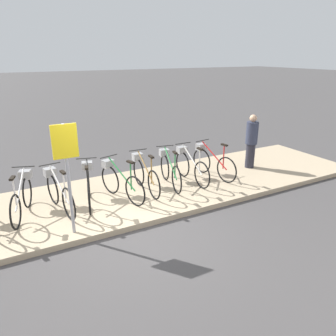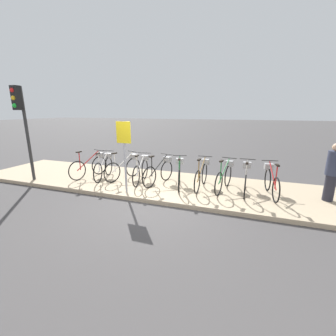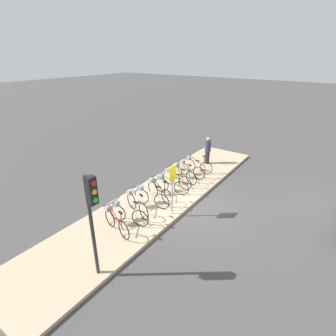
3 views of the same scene
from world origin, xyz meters
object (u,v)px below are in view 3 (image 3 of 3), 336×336
parked_bicycle_3 (149,196)px  traffic_light (92,207)px  parked_bicycle_1 (126,213)px  parked_bicycle_2 (136,203)px  parked_bicycle_0 (115,220)px  parked_bicycle_7 (183,173)px  sign_post (172,182)px  parked_bicycle_4 (158,190)px  pedestrian (208,150)px  parked_bicycle_5 (169,184)px  parked_bicycle_6 (175,178)px  parked_bicycle_8 (189,169)px  parked_bicycle_9 (196,164)px

parked_bicycle_3 → traffic_light: (-3.71, -1.16, 1.82)m
parked_bicycle_1 → parked_bicycle_2: (0.74, 0.17, 0.00)m
parked_bicycle_0 → parked_bicycle_7: 4.77m
parked_bicycle_3 → sign_post: bearing=-88.4°
parked_bicycle_2 → traffic_light: (-3.01, -1.28, 1.82)m
parked_bicycle_2 → parked_bicycle_4: same height
parked_bicycle_2 → parked_bicycle_7: same height
traffic_light → parked_bicycle_2: bearing=23.0°
pedestrian → traffic_light: (-9.19, -1.33, 1.45)m
parked_bicycle_4 → traffic_light: bearing=-164.5°
parked_bicycle_5 → parked_bicycle_6: bearing=11.6°
parked_bicycle_7 → parked_bicycle_8: (0.61, -0.01, 0.00)m
parked_bicycle_3 → parked_bicycle_8: same height
traffic_light → parked_bicycle_6: bearing=12.3°
parked_bicycle_6 → parked_bicycle_9: same height
parked_bicycle_7 → traffic_light: traffic_light is taller
traffic_light → parked_bicycle_3: bearing=17.5°
pedestrian → traffic_light: size_ratio=0.50×
parked_bicycle_6 → parked_bicycle_7: size_ratio=1.01×
parked_bicycle_5 → parked_bicycle_0: bearing=-179.7°
parked_bicycle_0 → parked_bicycle_7: size_ratio=0.99×
pedestrian → parked_bicycle_0: bearing=-178.2°
sign_post → parked_bicycle_4: bearing=61.4°
parked_bicycle_5 → parked_bicycle_4: bearing=172.1°
traffic_light → sign_post: 3.83m
parked_bicycle_8 → traffic_light: bearing=-169.9°
parked_bicycle_6 → parked_bicycle_8: 1.31m
parked_bicycle_5 → pedestrian: (4.13, 0.21, 0.37)m
parked_bicycle_4 → parked_bicycle_8: same height
parked_bicycle_0 → parked_bicycle_5: size_ratio=1.00×
parked_bicycle_2 → parked_bicycle_5: bearing=-4.6°
parked_bicycle_8 → sign_post: bearing=-160.2°
parked_bicycle_4 → parked_bicycle_9: (3.38, 0.04, 0.00)m
parked_bicycle_7 → parked_bicycle_9: same height
parked_bicycle_0 → parked_bicycle_4: 2.68m
parked_bicycle_1 → parked_bicycle_9: same height
traffic_light → parked_bicycle_7: bearing=11.1°
traffic_light → parked_bicycle_1: bearing=26.0°
parked_bicycle_7 → parked_bicycle_2: bearing=179.8°
parked_bicycle_8 → traffic_light: size_ratio=0.52×
parked_bicycle_8 → traffic_light: traffic_light is taller
parked_bicycle_1 → parked_bicycle_4: (2.10, 0.10, 0.00)m
parked_bicycle_3 → parked_bicycle_4: same height
traffic_light → parked_bicycle_4: bearing=15.5°
parked_bicycle_8 → parked_bicycle_3: bearing=-178.5°
parked_bicycle_2 → parked_bicycle_6: (2.75, -0.02, 0.00)m
parked_bicycle_1 → traffic_light: bearing=-154.0°
parked_bicycle_8 → traffic_light: 7.40m
parked_bicycle_4 → parked_bicycle_7: same height
parked_bicycle_1 → parked_bicycle_7: bearing=2.2°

